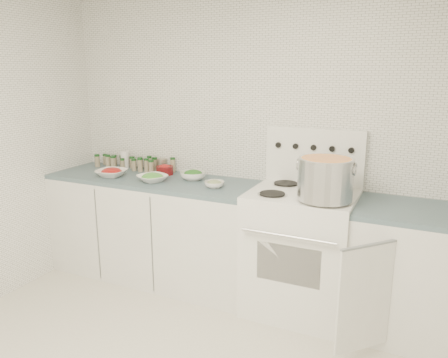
{
  "coord_description": "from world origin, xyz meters",
  "views": [
    {
      "loc": [
        1.24,
        -1.82,
        1.79
      ],
      "look_at": [
        -0.14,
        1.14,
        0.97
      ],
      "focal_mm": 35.0,
      "sensor_mm": 36.0,
      "label": 1
    }
  ],
  "objects_px": {
    "stove": "(301,248)",
    "bowl_snowpea": "(152,178)",
    "bowl_tomato": "(112,173)",
    "stock_pot": "(325,177)"
  },
  "relations": [
    {
      "from": "stove",
      "to": "bowl_snowpea",
      "type": "relative_size",
      "value": 4.42
    },
    {
      "from": "stove",
      "to": "bowl_tomato",
      "type": "height_order",
      "value": "stove"
    },
    {
      "from": "stock_pot",
      "to": "bowl_tomato",
      "type": "distance_m",
      "value": 1.85
    },
    {
      "from": "bowl_tomato",
      "to": "stock_pot",
      "type": "bearing_deg",
      "value": -1.91
    },
    {
      "from": "stock_pot",
      "to": "stove",
      "type": "bearing_deg",
      "value": 138.16
    },
    {
      "from": "bowl_tomato",
      "to": "bowl_snowpea",
      "type": "distance_m",
      "value": 0.42
    },
    {
      "from": "stove",
      "to": "bowl_tomato",
      "type": "xyz_separation_m",
      "value": [
        -1.66,
        -0.1,
        0.44
      ]
    },
    {
      "from": "stove",
      "to": "stock_pot",
      "type": "xyz_separation_m",
      "value": [
        0.19,
        -0.17,
        0.6
      ]
    },
    {
      "from": "stove",
      "to": "bowl_tomato",
      "type": "bearing_deg",
      "value": -176.39
    },
    {
      "from": "bowl_tomato",
      "to": "bowl_snowpea",
      "type": "bearing_deg",
      "value": -0.16
    }
  ]
}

